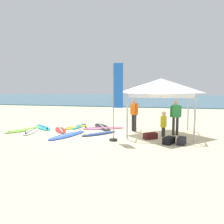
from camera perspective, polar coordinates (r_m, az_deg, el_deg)
name	(u,v)px	position (r m, az deg, el deg)	size (l,w,h in m)	color
ground_plane	(114,133)	(12.28, 0.57, -4.94)	(80.00, 80.00, 0.00)	beige
sea	(150,99)	(44.17, 9.17, 3.17)	(80.00, 36.00, 0.10)	#386B84
canopy_tent	(161,86)	(11.92, 11.68, 6.14)	(3.00, 3.00, 2.75)	#B7B7BC
surfboard_navy	(99,133)	(11.88, -3.09, -5.16)	(1.71, 1.90, 0.19)	navy
surfboard_teal	(79,126)	(14.09, -7.97, -3.40)	(0.53, 1.86, 0.19)	#19847F
surfboard_blue	(68,135)	(11.70, -10.60, -5.44)	(1.39, 2.61, 0.19)	blue
surfboard_white	(31,131)	(13.09, -18.86, -4.42)	(0.94, 1.95, 0.19)	white
surfboard_pink	(103,128)	(13.40, -2.12, -3.84)	(2.46, 1.47, 0.19)	pink
surfboard_cyan	(43,127)	(14.15, -16.16, -3.54)	(1.87, 1.92, 0.19)	#23B2CC
surfboard_red	(61,130)	(13.15, -12.22, -4.17)	(1.43, 1.90, 0.19)	red
surfboard_lime	(27,129)	(13.80, -19.66, -3.91)	(1.68, 2.63, 0.19)	#7AD12D
surfboard_black	(102,127)	(13.82, -2.36, -3.53)	(1.82, 2.56, 0.19)	black
surfboard_yellow	(76,127)	(13.88, -8.65, -3.55)	(1.28, 1.93, 0.19)	yellow
person_orange	(134,113)	(12.62, 5.31, -0.13)	(0.45, 0.39, 1.71)	#2D2D33
person_green	(176,115)	(11.90, 14.99, -0.70)	(0.54, 0.28, 1.71)	#2D2D33
person_yellow	(164,123)	(11.52, 12.24, -2.53)	(0.29, 0.54, 1.20)	#2D2D33
banner_flag	(116,105)	(10.24, 0.94, 1.70)	(0.60, 0.36, 3.40)	#99999E
gear_bag_near_tent	(169,140)	(10.20, 13.45, -6.64)	(0.60, 0.32, 0.28)	black
gear_bag_by_pole	(150,136)	(10.95, 9.14, -5.66)	(0.60, 0.32, 0.28)	#4C1919
gear_bag_on_sand	(181,141)	(10.26, 16.30, -6.65)	(0.60, 0.32, 0.28)	#232328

